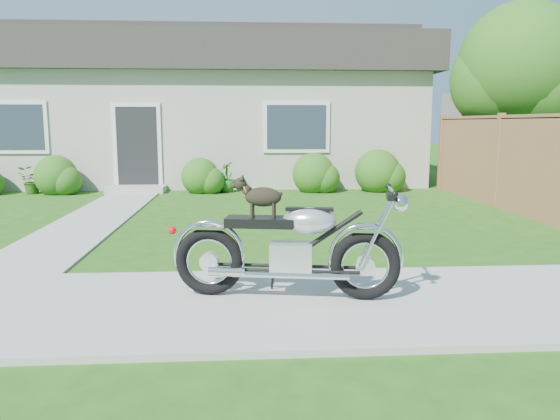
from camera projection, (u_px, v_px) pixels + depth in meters
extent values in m
plane|color=#235114|center=(120.00, 308.00, 5.08)|extent=(80.00, 80.00, 0.00)
cube|color=#9E9B93|center=(120.00, 306.00, 5.07)|extent=(24.00, 2.20, 0.04)
cube|color=#9E9B93|center=(98.00, 217.00, 9.90)|extent=(1.20, 8.00, 0.03)
cube|color=#B8B3A6|center=(206.00, 130.00, 16.66)|extent=(12.00, 6.00, 3.00)
cube|color=#2D2B28|center=(204.00, 62.00, 16.35)|extent=(12.60, 6.60, 1.00)
cube|color=#2D2B28|center=(204.00, 38.00, 16.23)|extent=(12.60, 2.00, 0.60)
cube|color=black|center=(137.00, 149.00, 13.65)|extent=(1.00, 0.06, 2.10)
cube|color=#9E9B93|center=(136.00, 189.00, 13.46)|extent=(1.40, 0.70, 0.16)
cube|color=#2D3847|center=(12.00, 127.00, 13.37)|extent=(1.70, 0.05, 1.30)
cube|color=#2D3847|center=(296.00, 127.00, 13.82)|extent=(1.70, 0.05, 1.30)
cube|color=#976344|center=(499.00, 163.00, 11.01)|extent=(0.08, 6.50, 1.80)
cube|color=#976344|center=(441.00, 152.00, 14.20)|extent=(0.12, 0.12, 1.90)
cube|color=#976344|center=(499.00, 161.00, 11.00)|extent=(0.12, 0.12, 1.90)
cube|color=#976344|center=(502.00, 117.00, 10.86)|extent=(0.08, 6.50, 0.08)
cylinder|color=#3D2B1C|center=(516.00, 142.00, 13.23)|extent=(0.28, 0.28, 2.47)
sphere|color=#2D5E19|center=(521.00, 65.00, 12.94)|extent=(2.96, 2.96, 2.96)
sphere|color=#2D5E19|center=(543.00, 85.00, 12.74)|extent=(2.17, 2.17, 2.17)
cylinder|color=#3D2B1C|center=(551.00, 141.00, 16.01)|extent=(0.28, 0.28, 2.33)
sphere|color=#2D5E19|center=(556.00, 81.00, 15.74)|extent=(2.80, 2.80, 2.80)
sphere|color=#2D5E19|center=(200.00, 177.00, 13.39)|extent=(0.93, 0.93, 0.93)
sphere|color=#2D5E19|center=(56.00, 176.00, 13.16)|extent=(1.02, 1.02, 1.02)
sphere|color=#2D5E19|center=(378.00, 172.00, 13.67)|extent=(1.14, 1.14, 1.14)
sphere|color=#2D5E19|center=(313.00, 174.00, 13.57)|extent=(1.06, 1.06, 1.06)
imported|color=#265115|center=(31.00, 180.00, 13.19)|extent=(0.75, 0.72, 0.65)
imported|color=#24611A|center=(227.00, 177.00, 13.49)|extent=(0.49, 0.49, 0.76)
torus|color=black|center=(365.00, 265.00, 5.15)|extent=(0.68, 0.22, 0.67)
torus|color=black|center=(209.00, 261.00, 5.29)|extent=(0.68, 0.22, 0.67)
cube|color=silver|center=(291.00, 258.00, 5.21)|extent=(0.43, 0.30, 0.30)
ellipsoid|color=silver|center=(309.00, 221.00, 5.13)|extent=(0.55, 0.37, 0.26)
cube|color=black|center=(260.00, 222.00, 5.18)|extent=(0.68, 0.36, 0.09)
cube|color=silver|center=(366.00, 230.00, 5.09)|extent=(0.32, 0.19, 0.03)
cube|color=silver|center=(209.00, 227.00, 5.24)|extent=(0.32, 0.19, 0.03)
cylinder|color=silver|center=(391.00, 190.00, 5.01)|extent=(0.13, 0.60, 0.03)
sphere|color=silver|center=(400.00, 203.00, 5.02)|extent=(0.20, 0.20, 0.17)
cylinder|color=silver|center=(290.00, 275.00, 5.10)|extent=(1.09, 0.24, 0.06)
ellipsoid|color=black|center=(263.00, 197.00, 5.14)|extent=(0.37, 0.22, 0.19)
sphere|color=black|center=(240.00, 184.00, 5.14)|extent=(0.13, 0.13, 0.11)
cylinder|color=black|center=(253.00, 209.00, 5.21)|extent=(0.03, 0.03, 0.14)
cylinder|color=black|center=(252.00, 210.00, 5.13)|extent=(0.03, 0.03, 0.14)
cylinder|color=black|center=(274.00, 209.00, 5.19)|extent=(0.03, 0.03, 0.14)
cylinder|color=black|center=(273.00, 211.00, 5.11)|extent=(0.03, 0.03, 0.14)
torus|color=#C67F34|center=(246.00, 189.00, 5.14)|extent=(0.07, 0.10, 0.09)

